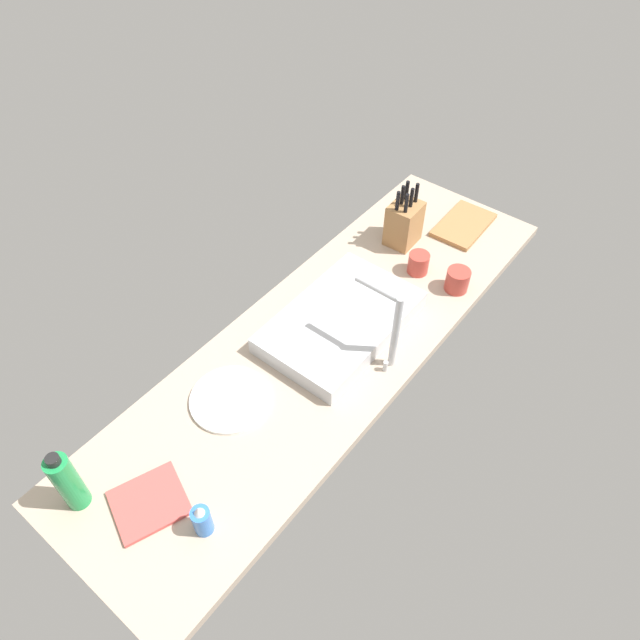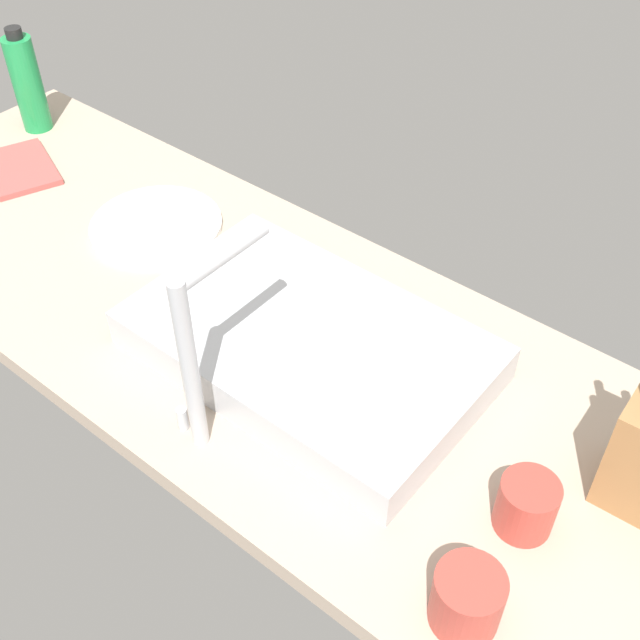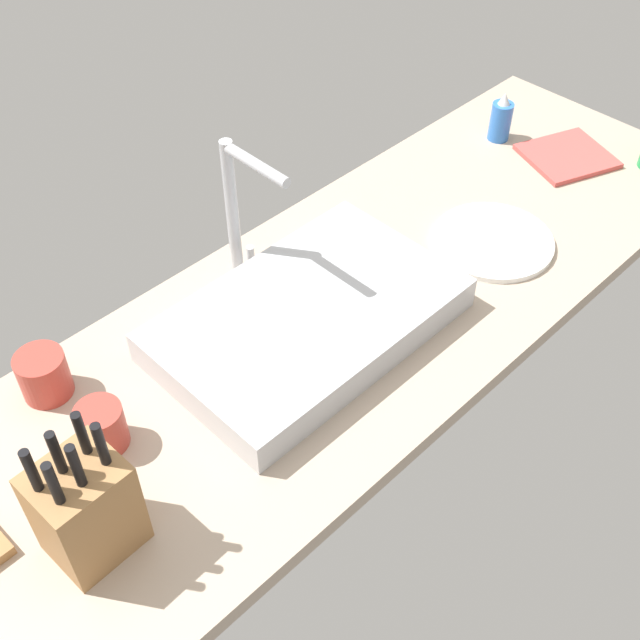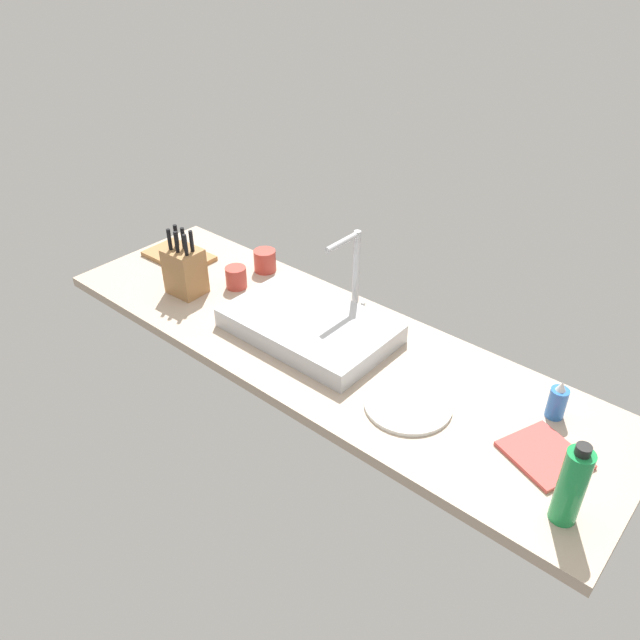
{
  "view_description": "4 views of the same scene",
  "coord_description": "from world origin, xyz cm",
  "px_view_note": "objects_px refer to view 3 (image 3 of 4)",
  "views": [
    {
      "loc": [
        100.89,
        76.72,
        151.58
      ],
      "look_at": [
        2.33,
        -1.63,
        13.36
      ],
      "focal_mm": 32.73,
      "sensor_mm": 36.0,
      "label": 1
    },
    {
      "loc": [
        -62.09,
        66.77,
        93.99
      ],
      "look_at": [
        -7.22,
        -0.93,
        11.7
      ],
      "focal_mm": 44.63,
      "sensor_mm": 36.0,
      "label": 2
    },
    {
      "loc": [
        -76.6,
        -73.54,
        109.41
      ],
      "look_at": [
        -6.69,
        -3.1,
        9.6
      ],
      "focal_mm": 45.19,
      "sensor_mm": 36.0,
      "label": 3
    },
    {
      "loc": [
        105.0,
        -123.9,
        120.54
      ],
      "look_at": [
        -3.41,
        2.74,
        9.0
      ],
      "focal_mm": 34.8,
      "sensor_mm": 36.0,
      "label": 4
    }
  ],
  "objects_px": {
    "faucet": "(238,202)",
    "soap_bottle": "(501,119)",
    "sink_basin": "(308,319)",
    "dinner_plate": "(493,241)",
    "knife_block": "(85,508)",
    "ceramic_cup": "(44,375)",
    "dish_towel": "(567,156)",
    "coffee_mug": "(102,427)"
  },
  "relations": [
    {
      "from": "sink_basin",
      "to": "faucet",
      "type": "relative_size",
      "value": 1.82
    },
    {
      "from": "knife_block",
      "to": "coffee_mug",
      "type": "bearing_deg",
      "value": 49.45
    },
    {
      "from": "knife_block",
      "to": "coffee_mug",
      "type": "relative_size",
      "value": 3.09
    },
    {
      "from": "dinner_plate",
      "to": "ceramic_cup",
      "type": "height_order",
      "value": "ceramic_cup"
    },
    {
      "from": "sink_basin",
      "to": "soap_bottle",
      "type": "xyz_separation_m",
      "value": [
        0.77,
        0.14,
        0.02
      ]
    },
    {
      "from": "soap_bottle",
      "to": "dinner_plate",
      "type": "relative_size",
      "value": 0.48
    },
    {
      "from": "soap_bottle",
      "to": "sink_basin",
      "type": "bearing_deg",
      "value": -169.52
    },
    {
      "from": "sink_basin",
      "to": "dinner_plate",
      "type": "relative_size",
      "value": 2.18
    },
    {
      "from": "soap_bottle",
      "to": "dinner_plate",
      "type": "height_order",
      "value": "soap_bottle"
    },
    {
      "from": "faucet",
      "to": "soap_bottle",
      "type": "height_order",
      "value": "faucet"
    },
    {
      "from": "sink_basin",
      "to": "coffee_mug",
      "type": "height_order",
      "value": "coffee_mug"
    },
    {
      "from": "sink_basin",
      "to": "dinner_plate",
      "type": "height_order",
      "value": "sink_basin"
    },
    {
      "from": "dish_towel",
      "to": "coffee_mug",
      "type": "bearing_deg",
      "value": 176.56
    },
    {
      "from": "dish_towel",
      "to": "ceramic_cup",
      "type": "xyz_separation_m",
      "value": [
        -1.23,
        0.23,
        0.04
      ]
    },
    {
      "from": "faucet",
      "to": "ceramic_cup",
      "type": "xyz_separation_m",
      "value": [
        -0.43,
        0.01,
        -0.14
      ]
    },
    {
      "from": "ceramic_cup",
      "to": "coffee_mug",
      "type": "bearing_deg",
      "value": -87.03
    },
    {
      "from": "faucet",
      "to": "knife_block",
      "type": "bearing_deg",
      "value": -151.68
    },
    {
      "from": "knife_block",
      "to": "dish_towel",
      "type": "bearing_deg",
      "value": 0.38
    },
    {
      "from": "coffee_mug",
      "to": "sink_basin",
      "type": "bearing_deg",
      "value": -7.37
    },
    {
      "from": "knife_block",
      "to": "dinner_plate",
      "type": "bearing_deg",
      "value": -2.33
    },
    {
      "from": "sink_basin",
      "to": "faucet",
      "type": "xyz_separation_m",
      "value": [
        0.02,
        0.2,
        0.15
      ]
    },
    {
      "from": "knife_block",
      "to": "soap_bottle",
      "type": "height_order",
      "value": "knife_block"
    },
    {
      "from": "soap_bottle",
      "to": "dish_towel",
      "type": "distance_m",
      "value": 0.18
    },
    {
      "from": "dish_towel",
      "to": "sink_basin",
      "type": "bearing_deg",
      "value": 178.51
    },
    {
      "from": "soap_bottle",
      "to": "coffee_mug",
      "type": "height_order",
      "value": "soap_bottle"
    },
    {
      "from": "faucet",
      "to": "coffee_mug",
      "type": "bearing_deg",
      "value": -160.88
    },
    {
      "from": "knife_block",
      "to": "soap_bottle",
      "type": "bearing_deg",
      "value": 7.69
    },
    {
      "from": "dinner_plate",
      "to": "ceramic_cup",
      "type": "xyz_separation_m",
      "value": [
        -0.86,
        0.3,
        0.04
      ]
    },
    {
      "from": "ceramic_cup",
      "to": "sink_basin",
      "type": "bearing_deg",
      "value": -27.03
    },
    {
      "from": "dinner_plate",
      "to": "ceramic_cup",
      "type": "relative_size",
      "value": 2.94
    },
    {
      "from": "knife_block",
      "to": "dish_towel",
      "type": "height_order",
      "value": "knife_block"
    },
    {
      "from": "coffee_mug",
      "to": "dish_towel",
      "type": "bearing_deg",
      "value": -3.44
    },
    {
      "from": "faucet",
      "to": "knife_block",
      "type": "height_order",
      "value": "faucet"
    },
    {
      "from": "soap_bottle",
      "to": "dinner_plate",
      "type": "bearing_deg",
      "value": -145.13
    },
    {
      "from": "faucet",
      "to": "dish_towel",
      "type": "relative_size",
      "value": 1.59
    },
    {
      "from": "faucet",
      "to": "knife_block",
      "type": "distance_m",
      "value": 0.61
    },
    {
      "from": "faucet",
      "to": "coffee_mug",
      "type": "relative_size",
      "value": 3.7
    },
    {
      "from": "faucet",
      "to": "soap_bottle",
      "type": "relative_size",
      "value": 2.48
    },
    {
      "from": "dinner_plate",
      "to": "knife_block",
      "type": "bearing_deg",
      "value": -179.82
    },
    {
      "from": "faucet",
      "to": "dinner_plate",
      "type": "xyz_separation_m",
      "value": [
        0.42,
        -0.28,
        -0.17
      ]
    },
    {
      "from": "soap_bottle",
      "to": "ceramic_cup",
      "type": "relative_size",
      "value": 1.42
    },
    {
      "from": "knife_block",
      "to": "dinner_plate",
      "type": "height_order",
      "value": "knife_block"
    }
  ]
}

